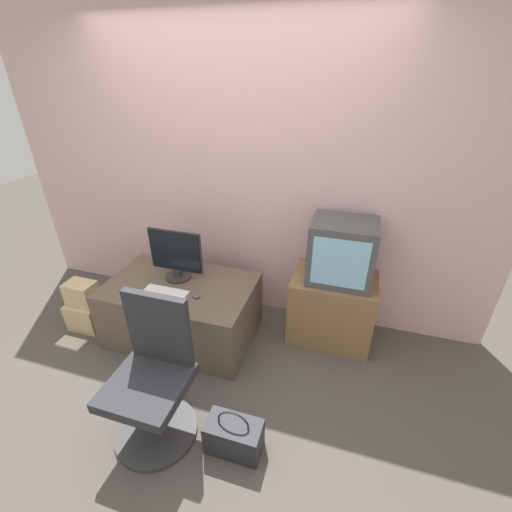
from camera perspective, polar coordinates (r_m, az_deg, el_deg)
The scene contains 13 objects.
ground_plane at distance 2.72m, azimuth -12.46°, elevation -22.96°, with size 12.00×12.00×0.00m, color #4C4742.
wall_back at distance 3.01m, azimuth -2.97°, elevation 13.25°, with size 4.40×0.05×2.60m.
desk at distance 3.08m, azimuth -12.15°, elevation -8.73°, with size 1.22×0.77×0.53m.
side_stand at distance 3.03m, azimuth 12.42°, elevation -8.50°, with size 0.69×0.47×0.60m.
main_monitor at distance 2.92m, azimuth -13.21°, elevation 0.08°, with size 0.47×0.22×0.44m.
keyboard at distance 2.85m, azimuth -14.82°, elevation -5.83°, with size 0.37×0.12×0.01m.
mouse at distance 2.74m, azimuth -9.99°, elevation -6.64°, with size 0.06×0.04×0.02m.
crt_tv at distance 2.74m, azimuth 14.11°, elevation 0.72°, with size 0.49×0.40×0.50m.
office_chair at distance 2.34m, azimuth -16.77°, elevation -19.39°, with size 0.53×0.53×0.97m.
cardboard_box_lower at distance 3.53m, azimuth -26.21°, elevation -8.71°, with size 0.30×0.25×0.26m.
cardboard_box_upper at distance 3.41m, azimuth -27.06°, elevation -5.57°, with size 0.26×0.18×0.21m.
handbag at distance 2.39m, azimuth -3.70°, elevation -27.76°, with size 0.35×0.19×0.34m.
book at distance 3.46m, azimuth -28.41°, elevation -12.66°, with size 0.24×0.12×0.02m.
Camera 1 is at (0.99, -1.39, 2.12)m, focal length 24.00 mm.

